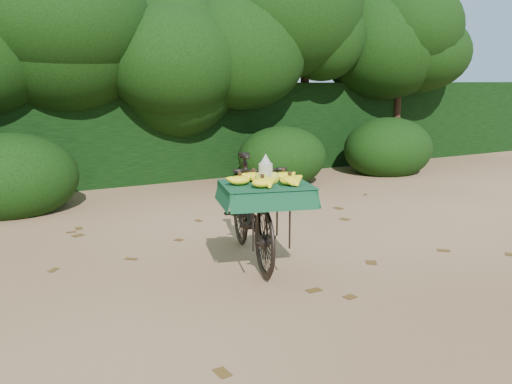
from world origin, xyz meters
TOP-DOWN VIEW (x-y plane):
  - ground at (0.00, 0.00)m, footprint 80.00×80.00m
  - vendor_bicycle at (-0.99, 0.81)m, footprint 1.12×1.95m
  - hedge_backdrop at (0.00, 6.30)m, footprint 26.00×1.80m
  - tree_row at (-0.65, 5.50)m, footprint 14.50×2.00m
  - bush_clumps at (0.50, 4.30)m, footprint 8.80×1.70m
  - leaf_litter at (0.00, 0.65)m, footprint 7.00×7.30m

SIDE VIEW (x-z plane):
  - ground at x=0.00m, z-range 0.00..0.00m
  - leaf_litter at x=0.00m, z-range 0.00..0.01m
  - bush_clumps at x=0.50m, z-range 0.00..0.90m
  - vendor_bicycle at x=-0.99m, z-range 0.01..1.12m
  - hedge_backdrop at x=0.00m, z-range 0.00..1.80m
  - tree_row at x=-0.65m, z-range 0.00..4.00m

